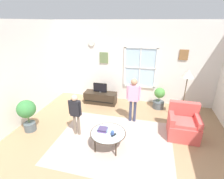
{
  "coord_description": "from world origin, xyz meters",
  "views": [
    {
      "loc": [
        0.74,
        -3.17,
        2.87
      ],
      "look_at": [
        -0.26,
        0.86,
        1.16
      ],
      "focal_mm": 26.84,
      "sensor_mm": 36.0,
      "label": 1
    }
  ],
  "objects_px": {
    "armchair": "(183,125)",
    "potted_plant_corner": "(27,112)",
    "remote_near_books": "(114,135)",
    "book_stack": "(103,129)",
    "person_black_shirt": "(75,110)",
    "cup": "(112,133)",
    "coffee_table": "(108,133)",
    "tv_stand": "(100,98)",
    "floor_lamp": "(187,79)",
    "person_pink_shirt": "(133,95)",
    "potted_plant_by_window": "(159,98)",
    "television": "(100,88)"
  },
  "relations": [
    {
      "from": "television",
      "to": "potted_plant_by_window",
      "type": "bearing_deg",
      "value": 3.56
    },
    {
      "from": "potted_plant_by_window",
      "to": "armchair",
      "type": "bearing_deg",
      "value": -66.78
    },
    {
      "from": "armchair",
      "to": "remote_near_books",
      "type": "height_order",
      "value": "armchair"
    },
    {
      "from": "tv_stand",
      "to": "television",
      "type": "height_order",
      "value": "television"
    },
    {
      "from": "person_pink_shirt",
      "to": "person_black_shirt",
      "type": "relative_size",
      "value": 1.17
    },
    {
      "from": "armchair",
      "to": "potted_plant_corner",
      "type": "relative_size",
      "value": 0.94
    },
    {
      "from": "floor_lamp",
      "to": "tv_stand",
      "type": "bearing_deg",
      "value": 169.56
    },
    {
      "from": "cup",
      "to": "potted_plant_by_window",
      "type": "distance_m",
      "value": 2.65
    },
    {
      "from": "coffee_table",
      "to": "person_black_shirt",
      "type": "xyz_separation_m",
      "value": [
        -0.94,
        0.28,
        0.34
      ]
    },
    {
      "from": "book_stack",
      "to": "person_black_shirt",
      "type": "height_order",
      "value": "person_black_shirt"
    },
    {
      "from": "armchair",
      "to": "remote_near_books",
      "type": "distance_m",
      "value": 1.94
    },
    {
      "from": "person_black_shirt",
      "to": "potted_plant_corner",
      "type": "xyz_separation_m",
      "value": [
        -1.37,
        -0.16,
        -0.15
      ]
    },
    {
      "from": "television",
      "to": "armchair",
      "type": "distance_m",
      "value": 3.02
    },
    {
      "from": "book_stack",
      "to": "floor_lamp",
      "type": "distance_m",
      "value": 2.76
    },
    {
      "from": "armchair",
      "to": "book_stack",
      "type": "bearing_deg",
      "value": -155.77
    },
    {
      "from": "book_stack",
      "to": "person_pink_shirt",
      "type": "xyz_separation_m",
      "value": [
        0.56,
        1.25,
        0.41
      ]
    },
    {
      "from": "tv_stand",
      "to": "floor_lamp",
      "type": "distance_m",
      "value": 3.04
    },
    {
      "from": "cup",
      "to": "remote_near_books",
      "type": "xyz_separation_m",
      "value": [
        0.03,
        -0.01,
        -0.04
      ]
    },
    {
      "from": "tv_stand",
      "to": "floor_lamp",
      "type": "relative_size",
      "value": 0.73
    },
    {
      "from": "tv_stand",
      "to": "potted_plant_corner",
      "type": "distance_m",
      "value": 2.56
    },
    {
      "from": "person_pink_shirt",
      "to": "potted_plant_by_window",
      "type": "height_order",
      "value": "person_pink_shirt"
    },
    {
      "from": "armchair",
      "to": "floor_lamp",
      "type": "bearing_deg",
      "value": 85.74
    },
    {
      "from": "cup",
      "to": "remote_near_books",
      "type": "distance_m",
      "value": 0.05
    },
    {
      "from": "armchair",
      "to": "cup",
      "type": "height_order",
      "value": "armchair"
    },
    {
      "from": "floor_lamp",
      "to": "book_stack",
      "type": "bearing_deg",
      "value": -140.38
    },
    {
      "from": "television",
      "to": "coffee_table",
      "type": "distance_m",
      "value": 2.41
    },
    {
      "from": "remote_near_books",
      "to": "potted_plant_corner",
      "type": "xyz_separation_m",
      "value": [
        -2.46,
        0.19,
        0.16
      ]
    },
    {
      "from": "coffee_table",
      "to": "cup",
      "type": "distance_m",
      "value": 0.16
    },
    {
      "from": "coffee_table",
      "to": "person_black_shirt",
      "type": "distance_m",
      "value": 1.04
    },
    {
      "from": "potted_plant_by_window",
      "to": "coffee_table",
      "type": "bearing_deg",
      "value": -116.97
    },
    {
      "from": "floor_lamp",
      "to": "armchair",
      "type": "bearing_deg",
      "value": -94.26
    },
    {
      "from": "television",
      "to": "cup",
      "type": "height_order",
      "value": "television"
    },
    {
      "from": "tv_stand",
      "to": "cup",
      "type": "xyz_separation_m",
      "value": [
        1.03,
        -2.29,
        0.26
      ]
    },
    {
      "from": "remote_near_books",
      "to": "person_pink_shirt",
      "type": "height_order",
      "value": "person_pink_shirt"
    },
    {
      "from": "person_black_shirt",
      "to": "potted_plant_corner",
      "type": "bearing_deg",
      "value": -173.4
    },
    {
      "from": "cup",
      "to": "person_black_shirt",
      "type": "distance_m",
      "value": 1.15
    },
    {
      "from": "tv_stand",
      "to": "potted_plant_by_window",
      "type": "bearing_deg",
      "value": 3.48
    },
    {
      "from": "armchair",
      "to": "person_pink_shirt",
      "type": "height_order",
      "value": "person_pink_shirt"
    },
    {
      "from": "armchair",
      "to": "coffee_table",
      "type": "relative_size",
      "value": 1.03
    },
    {
      "from": "tv_stand",
      "to": "person_pink_shirt",
      "type": "bearing_deg",
      "value": -35.13
    },
    {
      "from": "coffee_table",
      "to": "book_stack",
      "type": "xyz_separation_m",
      "value": [
        -0.14,
        0.05,
        0.05
      ]
    },
    {
      "from": "television",
      "to": "person_black_shirt",
      "type": "height_order",
      "value": "person_black_shirt"
    },
    {
      "from": "coffee_table",
      "to": "potted_plant_by_window",
      "type": "relative_size",
      "value": 1.11
    },
    {
      "from": "floor_lamp",
      "to": "coffee_table",
      "type": "bearing_deg",
      "value": -137.44
    },
    {
      "from": "coffee_table",
      "to": "potted_plant_by_window",
      "type": "height_order",
      "value": "potted_plant_by_window"
    },
    {
      "from": "book_stack",
      "to": "armchair",
      "type": "bearing_deg",
      "value": 24.23
    },
    {
      "from": "tv_stand",
      "to": "remote_near_books",
      "type": "bearing_deg",
      "value": -65.23
    },
    {
      "from": "armchair",
      "to": "coffee_table",
      "type": "distance_m",
      "value": 2.04
    },
    {
      "from": "armchair",
      "to": "television",
      "type": "bearing_deg",
      "value": 154.5
    },
    {
      "from": "book_stack",
      "to": "potted_plant_corner",
      "type": "bearing_deg",
      "value": 178.12
    }
  ]
}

